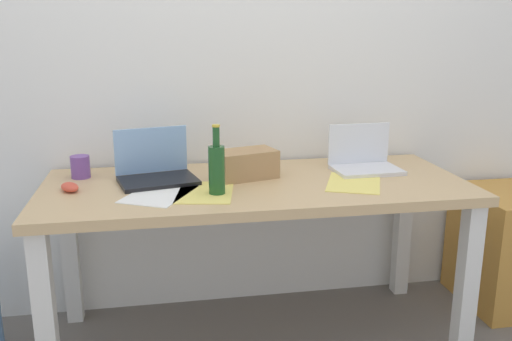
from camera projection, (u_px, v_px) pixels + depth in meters
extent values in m
plane|color=slate|center=(256.00, 337.00, 2.47)|extent=(8.00, 8.00, 0.00)
cube|color=white|center=(240.00, 37.00, 2.55)|extent=(5.20, 0.08, 2.60)
cube|color=tan|center=(256.00, 187.00, 2.30)|extent=(1.75, 0.73, 0.04)
cube|color=silver|center=(46.00, 320.00, 1.96)|extent=(0.07, 0.07, 0.68)
cube|color=silver|center=(467.00, 283.00, 2.23)|extent=(0.07, 0.07, 0.68)
cube|color=silver|center=(70.00, 252.00, 2.54)|extent=(0.07, 0.07, 0.68)
cube|color=silver|center=(402.00, 230.00, 2.82)|extent=(0.07, 0.07, 0.68)
cube|color=black|center=(158.00, 181.00, 2.28)|extent=(0.35, 0.28, 0.02)
cube|color=#8CB7EA|center=(151.00, 150.00, 2.35)|extent=(0.31, 0.08, 0.19)
cube|color=silver|center=(367.00, 170.00, 2.45)|extent=(0.30, 0.21, 0.02)
cube|color=white|center=(359.00, 143.00, 2.52)|extent=(0.29, 0.02, 0.18)
cylinder|color=#1E5123|center=(217.00, 170.00, 2.11)|extent=(0.06, 0.06, 0.19)
cylinder|color=#1E5123|center=(216.00, 137.00, 2.07)|extent=(0.03, 0.03, 0.08)
cylinder|color=gold|center=(216.00, 126.00, 2.06)|extent=(0.03, 0.03, 0.01)
ellipsoid|color=#D84C38|center=(70.00, 187.00, 2.17)|extent=(0.10, 0.12, 0.03)
cube|color=tan|center=(246.00, 164.00, 2.35)|extent=(0.28, 0.21, 0.12)
cylinder|color=#724799|center=(80.00, 167.00, 2.35)|extent=(0.08, 0.08, 0.09)
cube|color=white|center=(159.00, 194.00, 2.12)|extent=(0.32, 0.36, 0.00)
cube|color=#F4E06B|center=(205.00, 192.00, 2.15)|extent=(0.26, 0.33, 0.00)
cube|color=#F4E06B|center=(354.00, 183.00, 2.28)|extent=(0.31, 0.35, 0.00)
cube|color=#C68938|center=(506.00, 248.00, 2.73)|extent=(0.40, 0.48, 0.57)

